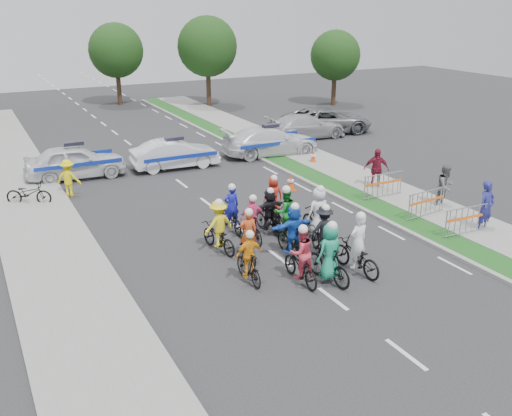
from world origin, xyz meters
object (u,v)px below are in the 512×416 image
rider_0 (357,253)px  rider_12 (231,215)px  rider_8 (285,219)px  rider_9 (252,224)px  rider_3 (249,262)px  civilian_sedan (306,126)px  marshal_hiviz (69,178)px  barrier_1 (426,205)px  tree_4 (116,51)px  spectator_1 (445,187)px  tree_1 (207,47)px  rider_2 (301,261)px  police_car_1 (175,154)px  cone_0 (291,183)px  rider_11 (269,213)px  rider_6 (248,243)px  rider_10 (219,231)px  rider_13 (273,201)px  rider_4 (323,236)px  tree_2 (335,55)px  police_car_2 (271,141)px  parked_bike (29,193)px  police_car_0 (75,162)px  rider_1 (329,259)px  spectator_2 (376,169)px  rider_5 (293,234)px  civilian_suv (327,120)px  barrier_0 (467,222)px  cone_1 (313,158)px  spectator_0 (486,207)px  barrier_2 (383,186)px

rider_0 → rider_12: size_ratio=1.13×
rider_8 → rider_9: bearing=-10.7°
rider_3 → civilian_sedan: bearing=-126.2°
marshal_hiviz → barrier_1: marshal_hiviz is taller
rider_12 → tree_4: bearing=-94.2°
spectator_1 → tree_1: size_ratio=0.26×
rider_2 → tree_4: size_ratio=0.29×
rider_8 → police_car_1: size_ratio=0.46×
cone_0 → rider_11: bearing=-129.8°
rider_6 → cone_0: 7.31m
rider_10 → tree_4: size_ratio=0.30×
spectator_1 → cone_0: (-4.31, 4.73, -0.55)m
rider_13 → cone_0: size_ratio=2.48×
rider_12 → marshal_hiviz: 8.00m
spectator_1 → rider_9: bearing=166.5°
rider_4 → tree_2: size_ratio=0.32×
rider_9 → rider_3: bearing=63.9°
police_car_2 → parked_bike: size_ratio=2.83×
police_car_0 → rider_1: bearing=-158.5°
civilian_sedan → spectator_2: spectator_2 is taller
rider_11 → barrier_1: 6.15m
rider_9 → rider_10: bearing=10.3°
rider_3 → rider_12: bearing=-106.9°
rider_5 → cone_0: rider_5 is taller
rider_11 → civilian_suv: 16.97m
rider_1 → civilian_suv: size_ratio=0.35×
tree_1 → rider_2: bearing=-107.9°
spectator_2 → tree_2: tree_2 is taller
rider_12 → tree_1: (9.36, 24.11, 3.94)m
rider_5 → rider_4: bearing=150.5°
rider_10 → barrier_0: rider_10 is taller
tree_2 → tree_4: (-15.00, 8.00, 0.35)m
cone_1 → police_car_2: bearing=111.3°
spectator_0 → tree_4: (-4.63, 32.39, 3.24)m
rider_3 → rider_9: bearing=-117.9°
rider_4 → barrier_2: bearing=-136.1°
spectator_2 → cone_0: spectator_2 is taller
rider_4 → rider_11: bearing=-66.9°
spectator_1 → marshal_hiviz: (-13.00, 8.41, -0.09)m
spectator_1 → tree_2: size_ratio=0.31×
rider_3 → parked_bike: size_ratio=0.91×
rider_6 → rider_12: 2.59m
rider_8 → barrier_1: 5.82m
police_car_1 → tree_4: size_ratio=0.68×
marshal_hiviz → cone_0: bearing=-169.1°
police_car_2 → civilian_sedan: size_ratio=1.06×
spectator_0 → tree_1: 28.65m
spectator_1 → marshal_hiviz: spectator_1 is taller
barrier_0 → barrier_1: same height
rider_1 → rider_12: 5.05m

